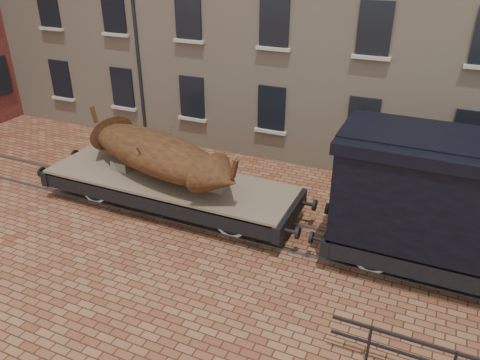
% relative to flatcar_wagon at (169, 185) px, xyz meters
% --- Properties ---
extents(ground, '(90.00, 90.00, 0.00)m').
position_rel_flatcar_wagon_xyz_m(ground, '(4.15, -0.00, -0.88)').
color(ground, brown).
extents(rail_track, '(30.00, 1.52, 0.06)m').
position_rel_flatcar_wagon_xyz_m(rail_track, '(4.15, -0.00, -0.85)').
color(rail_track, '#59595E').
rests_on(rail_track, ground).
extents(flatcar_wagon, '(9.38, 2.54, 1.42)m').
position_rel_flatcar_wagon_xyz_m(flatcar_wagon, '(0.00, 0.00, 0.00)').
color(flatcar_wagon, brown).
rests_on(flatcar_wagon, ground).
extents(iron_boat, '(6.82, 3.58, 1.64)m').
position_rel_flatcar_wagon_xyz_m(iron_boat, '(-0.39, -0.00, 1.07)').
color(iron_boat, '#573014').
rests_on(iron_boat, flatcar_wagon).
extents(goods_van, '(7.36, 2.68, 3.80)m').
position_rel_flatcar_wagon_xyz_m(goods_van, '(8.67, -0.00, 1.50)').
color(goods_van, black).
rests_on(goods_van, ground).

